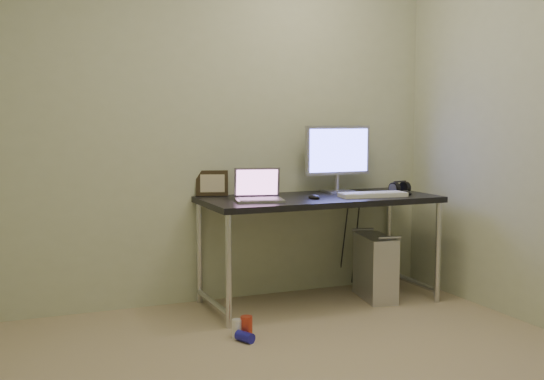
{
  "coord_description": "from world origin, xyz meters",
  "views": [
    {
      "loc": [
        -1.36,
        -2.81,
        1.29
      ],
      "look_at": [
        0.24,
        1.04,
        0.85
      ],
      "focal_mm": 45.0,
      "sensor_mm": 36.0,
      "label": 1
    }
  ],
  "objects": [
    {
      "name": "wall_back",
      "position": [
        0.0,
        1.75,
        1.25
      ],
      "size": [
        3.5,
        0.02,
        2.5
      ],
      "primitive_type": "cube",
      "color": "beige",
      "rests_on": "ground"
    },
    {
      "name": "desk",
      "position": [
        0.74,
        1.39,
        0.67
      ],
      "size": [
        1.63,
        0.71,
        0.75
      ],
      "color": "black",
      "rests_on": "ground"
    },
    {
      "name": "tower_computer",
      "position": [
        1.16,
        1.33,
        0.23
      ],
      "size": [
        0.27,
        0.46,
        0.48
      ],
      "rotation": [
        0.0,
        0.0,
        -0.19
      ],
      "color": "silver",
      "rests_on": "ground"
    },
    {
      "name": "cable_a",
      "position": [
        1.11,
        1.7,
        0.4
      ],
      "size": [
        0.01,
        0.16,
        0.69
      ],
      "primitive_type": "cylinder",
      "rotation": [
        0.21,
        0.0,
        0.0
      ],
      "color": "black",
      "rests_on": "ground"
    },
    {
      "name": "cable_b",
      "position": [
        1.2,
        1.68,
        0.38
      ],
      "size": [
        0.02,
        0.11,
        0.71
      ],
      "primitive_type": "cylinder",
      "rotation": [
        0.14,
        0.0,
        0.09
      ],
      "color": "black",
      "rests_on": "ground"
    },
    {
      "name": "can_red",
      "position": [
        0.0,
        0.86,
        0.06
      ],
      "size": [
        0.09,
        0.09,
        0.13
      ],
      "primitive_type": "cylinder",
      "rotation": [
        0.0,
        0.0,
        -0.27
      ],
      "color": "red",
      "rests_on": "ground"
    },
    {
      "name": "can_white",
      "position": [
        -0.05,
        0.88,
        0.06
      ],
      "size": [
        0.07,
        0.07,
        0.11
      ],
      "primitive_type": "cylinder",
      "rotation": [
        0.0,
        0.0,
        -0.07
      ],
      "color": "white",
      "rests_on": "ground"
    },
    {
      "name": "can_blue",
      "position": [
        -0.03,
        0.79,
        0.03
      ],
      "size": [
        0.1,
        0.13,
        0.06
      ],
      "primitive_type": "cylinder",
      "rotation": [
        1.57,
        0.0,
        0.44
      ],
      "color": "#1E1BA6",
      "rests_on": "ground"
    },
    {
      "name": "laptop",
      "position": [
        0.27,
        1.34,
        0.8
      ],
      "size": [
        0.36,
        0.32,
        0.21
      ],
      "rotation": [
        0.0,
        0.0,
        -0.24
      ],
      "color": "#A5A4AC",
      "rests_on": "desk"
    },
    {
      "name": "monitor",
      "position": [
        1.0,
        1.6,
        1.03
      ],
      "size": [
        0.52,
        0.16,
        0.49
      ],
      "rotation": [
        0.0,
        0.0,
        0.02
      ],
      "color": "#A5A4AC",
      "rests_on": "desk"
    },
    {
      "name": "keyboard",
      "position": [
        1.08,
        1.25,
        0.76
      ],
      "size": [
        0.48,
        0.2,
        0.03
      ],
      "primitive_type": "cube",
      "rotation": [
        0.0,
        0.0,
        -0.11
      ],
      "color": "white",
      "rests_on": "desk"
    },
    {
      "name": "mouse_right",
      "position": [
        1.36,
        1.26,
        0.77
      ],
      "size": [
        0.1,
        0.13,
        0.04
      ],
      "primitive_type": "ellipsoid",
      "rotation": [
        0.0,
        0.0,
        -0.22
      ],
      "color": "black",
      "rests_on": "desk"
    },
    {
      "name": "mouse_left",
      "position": [
        0.65,
        1.29,
        0.77
      ],
      "size": [
        0.08,
        0.11,
        0.04
      ],
      "primitive_type": "ellipsoid",
      "rotation": [
        0.0,
        0.0,
        0.12
      ],
      "color": "black",
      "rests_on": "desk"
    },
    {
      "name": "headphones",
      "position": [
        1.44,
        1.45,
        0.78
      ],
      "size": [
        0.17,
        0.1,
        0.1
      ],
      "rotation": [
        0.0,
        0.0,
        0.24
      ],
      "color": "black",
      "rests_on": "desk"
    },
    {
      "name": "picture_frame",
      "position": [
        0.07,
        1.72,
        0.84
      ],
      "size": [
        0.23,
        0.13,
        0.18
      ],
      "primitive_type": "cube",
      "rotation": [
        -0.21,
        0.0,
        -0.31
      ],
      "color": "black",
      "rests_on": "desk"
    },
    {
      "name": "webcam",
      "position": [
        0.37,
        1.69,
        0.84
      ],
      "size": [
        0.04,
        0.03,
        0.12
      ],
      "rotation": [
        0.0,
        0.0,
        0.08
      ],
      "color": "silver",
      "rests_on": "desk"
    }
  ]
}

